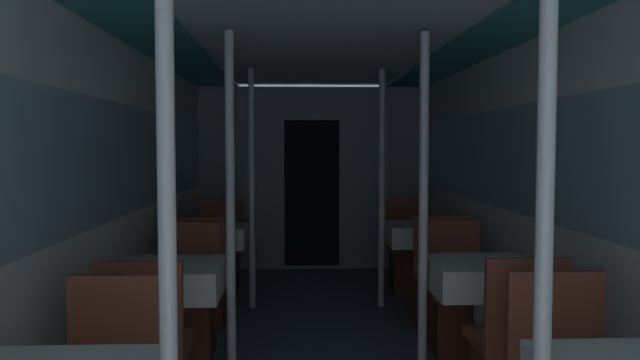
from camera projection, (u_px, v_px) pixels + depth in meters
The scene contains 20 objects.
wall_left at pixel (106, 202), 3.75m from camera, with size 0.05×8.59×2.12m.
wall_right at pixel (541, 200), 3.86m from camera, with size 0.05×8.59×2.12m.
ceiling_panel at pixel (327, 27), 3.75m from camera, with size 2.67×8.59×0.07m.
bulkhead_far at pixel (312, 179), 7.26m from camera, with size 2.61×0.09×2.12m.
support_pole_left_0 at pixel (168, 274), 1.88m from camera, with size 0.06×0.06×2.12m.
dining_table_left_1 at pixel (170, 284), 3.70m from camera, with size 0.63×0.63×0.74m.
chair_left_far_1 at pixel (187, 313), 4.30m from camera, with size 0.43×0.43×0.90m.
support_pole_left_1 at pixel (230, 211), 3.69m from camera, with size 0.06×0.06×2.12m.
dining_table_left_2 at pixel (211, 238), 5.51m from camera, with size 0.63×0.63×0.74m.
chair_left_near_2 at pixel (202, 291), 4.95m from camera, with size 0.43×0.43×0.90m.
chair_left_far_2 at pixel (219, 263), 6.11m from camera, with size 0.43×0.43×0.90m.
support_pole_left_2 at pixel (252, 189), 5.50m from camera, with size 0.06×0.06×2.12m.
support_pole_right_0 at pixel (544, 271), 1.93m from camera, with size 0.06×0.06×2.12m.
dining_table_right_1 at pixel (482, 282), 3.78m from camera, with size 0.63×0.63×0.74m.
chair_right_far_1 at pixel (457, 311), 4.38m from camera, with size 0.43×0.43×0.90m.
support_pole_right_1 at pixel (423, 210), 3.74m from camera, with size 0.06×0.06×2.12m.
dining_table_right_2 at pixel (421, 237), 5.59m from camera, with size 0.63×0.63×0.74m.
chair_right_near_2 at pixel (436, 289), 5.03m from camera, with size 0.43×0.43×0.90m.
chair_right_far_2 at pixel (409, 262), 6.19m from camera, with size 0.43×0.43×0.90m.
support_pole_right_2 at pixel (382, 189), 5.55m from camera, with size 0.06×0.06×2.12m.
Camera 1 is at (-0.19, -0.89, 1.45)m, focal length 35.00 mm.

